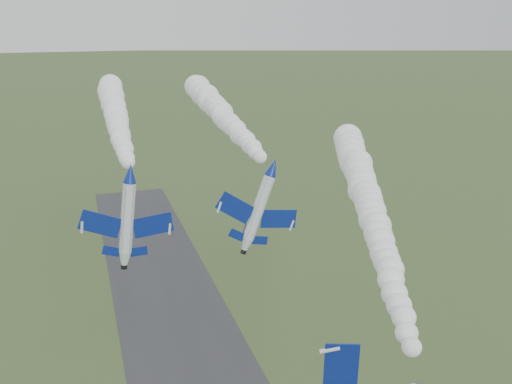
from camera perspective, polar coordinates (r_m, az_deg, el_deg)
smoke_trail_jet_lead at (r=82.98m, az=11.18°, el=-1.17°), size 27.54×69.45×5.61m
jet_pair_left at (r=68.45m, az=-12.46°, el=1.83°), size 10.98×13.28×3.39m
smoke_trail_jet_pair_left at (r=103.97m, az=-13.89°, el=7.69°), size 7.30×66.60×5.10m
jet_pair_right at (r=72.05m, az=1.73°, el=2.47°), size 10.39×13.17×4.36m
smoke_trail_jet_pair_right at (r=104.37m, az=-3.63°, el=7.99°), size 7.76×62.34×5.25m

